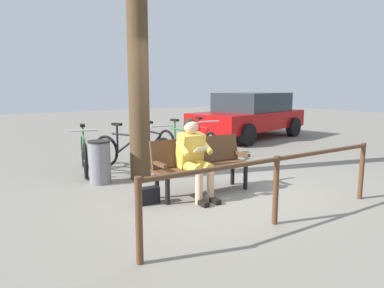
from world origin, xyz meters
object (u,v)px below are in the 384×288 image
bench (200,161)px  parked_car (250,114)px  bicycle_blue (125,152)px  person_reading (194,154)px  litter_bin (100,162)px  handbag (149,196)px  bicycle_orange (202,141)px  bicycle_silver (180,145)px  bicycle_purple (84,155)px  bicycle_black (153,149)px  tree_trunk (138,63)px

bench → parked_car: 6.39m
bicycle_blue → person_reading: bearing=-22.7°
bench → litter_bin: bench is taller
person_reading → handbag: person_reading is taller
litter_bin → bicycle_orange: bearing=-162.3°
bicycle_silver → parked_car: 4.27m
bicycle_purple → bicycle_silver: bearing=103.5°
bicycle_silver → bicycle_black: 0.74m
person_reading → bicycle_purple: (0.83, -2.51, -0.31)m
handbag → bicycle_silver: bearing=-131.8°
person_reading → tree_trunk: 2.04m
litter_bin → bicycle_black: size_ratio=0.45×
litter_bin → bicycle_orange: (-2.91, -0.93, -0.02)m
bench → handbag: bearing=4.9°
bench → bicycle_black: (-0.37, -2.17, -0.15)m
bench → bicycle_purple: 2.59m
person_reading → parked_car: bearing=-138.2°
person_reading → bicycle_purple: bearing=-68.2°
handbag → person_reading: bearing=169.9°
bicycle_silver → litter_bin: bearing=-74.9°
person_reading → bicycle_black: (-0.60, -2.32, -0.31)m
litter_bin → handbag: bearing=96.2°
handbag → bicycle_silver: 3.07m
handbag → bicycle_black: (-1.31, -2.20, 0.24)m
person_reading → bicycle_orange: 3.25m
bicycle_orange → bicycle_blue: same height
parked_car → tree_trunk: bearing=15.0°
handbag → tree_trunk: (-0.56, -1.34, 1.95)m
handbag → bicycle_black: bearing=-120.7°
bicycle_purple → tree_trunk: bearing=49.5°
tree_trunk → bench: bearing=106.0°
parked_car → bicycle_orange: bearing=15.7°
person_reading → handbag: size_ratio=4.00×
bicycle_silver → bicycle_purple: size_ratio=1.03×
person_reading → bicycle_orange: bearing=-125.7°
handbag → bicycle_purple: bicycle_purple is taller
tree_trunk → bicycle_orange: 2.96m
litter_bin → parked_car: 6.61m
handbag → bicycle_purple: bearing=-87.0°
person_reading → bicycle_silver: 2.77m
parked_car → person_reading: bearing=27.0°
person_reading → bicycle_black: person_reading is taller
handbag → bench: bearing=-178.5°
handbag → litter_bin: size_ratio=0.40×
bicycle_black → litter_bin: bearing=-60.6°
bicycle_blue → bicycle_purple: size_ratio=0.95×
bicycle_black → bicycle_blue: size_ratio=1.08×
bicycle_orange → bicycle_blue: size_ratio=1.06×
handbag → bicycle_black: 2.57m
tree_trunk → bicycle_blue: size_ratio=2.66×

